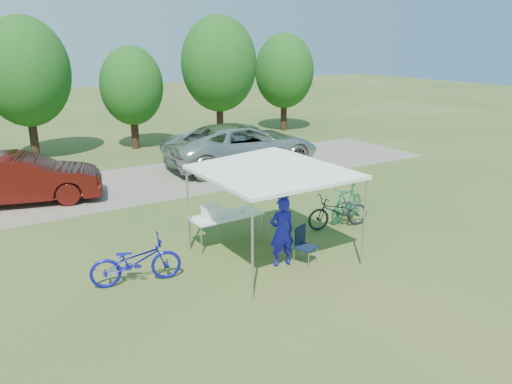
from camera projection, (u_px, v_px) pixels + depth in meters
ground at (272, 257)px, 12.12m from camera, size 100.00×100.00×0.00m
gravel_strip at (152, 181)px, 18.59m from camera, size 24.00×5.00×0.02m
canopy at (273, 150)px, 11.34m from camera, size 4.53×4.53×3.00m
treeline at (92, 75)px, 22.30m from camera, size 24.89×4.28×6.30m
folding_table at (226, 217)px, 12.77m from camera, size 1.85×0.77×0.76m
folding_chair at (303, 242)px, 11.72m from camera, size 0.58×0.61×0.87m
cooler at (212, 212)px, 12.50m from camera, size 0.46×0.31×0.33m
ice_cream_cup at (243, 211)px, 12.95m from camera, size 0.08×0.08×0.06m
cyclist at (282, 232)px, 11.47m from camera, size 0.67×0.50×1.66m
bike_blue at (136, 261)px, 10.70m from camera, size 2.04×1.06×1.02m
bike_green at (347, 203)px, 14.53m from camera, size 1.78×1.01×1.03m
bike_dark at (339, 211)px, 13.89m from camera, size 1.94×1.02×0.97m
minivan at (242, 145)px, 20.44m from camera, size 6.58×3.32×1.78m
sedan at (22, 179)px, 15.89m from camera, size 5.14×2.90×1.61m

